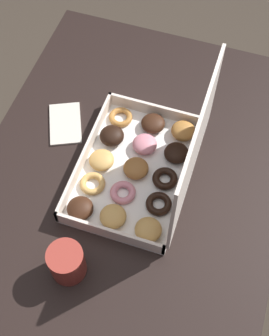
{
  "coord_description": "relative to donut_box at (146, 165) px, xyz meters",
  "views": [
    {
      "loc": [
        0.6,
        0.2,
        1.86
      ],
      "look_at": [
        0.01,
        0.01,
        0.8
      ],
      "focal_mm": 50.0,
      "sensor_mm": 36.0,
      "label": 1
    }
  ],
  "objects": [
    {
      "name": "ground_plane",
      "position": [
        -0.01,
        -0.04,
        -0.83
      ],
      "size": [
        8.0,
        8.0,
        0.0
      ],
      "primitive_type": "plane",
      "color": "#42382D"
    },
    {
      "name": "dining_table",
      "position": [
        -0.01,
        -0.04,
        -0.18
      ],
      "size": [
        1.03,
        0.81,
        0.78
      ],
      "color": "black",
      "rests_on": "ground_plane"
    },
    {
      "name": "donut_box",
      "position": [
        0.0,
        0.0,
        0.0
      ],
      "size": [
        0.4,
        0.29,
        0.32
      ],
      "color": "white",
      "rests_on": "dining_table"
    },
    {
      "name": "coffee_mug",
      "position": [
        0.3,
        -0.1,
        -0.01
      ],
      "size": [
        0.08,
        0.08,
        0.1
      ],
      "color": "#A3382D",
      "rests_on": "dining_table"
    },
    {
      "name": "paper_napkin",
      "position": [
        -0.09,
        -0.27,
        -0.05
      ],
      "size": [
        0.16,
        0.14,
        0.01
      ],
      "color": "silver",
      "rests_on": "dining_table"
    }
  ]
}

